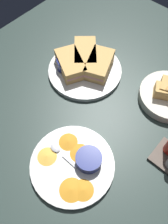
{
  "coord_description": "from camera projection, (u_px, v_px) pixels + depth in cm",
  "views": [
    {
      "loc": [
        38.22,
        22.85,
        64.84
      ],
      "look_at": [
        10.94,
        -1.41,
        3.0
      ],
      "focal_mm": 37.1,
      "sensor_mm": 36.0,
      "label": 1
    }
  ],
  "objects": [
    {
      "name": "ramekin_light_gravy",
      "position": [
        89.0,
        159.0,
        0.64
      ],
      "size": [
        7.37,
        7.37,
        3.2
      ],
      "color": "navy",
      "rests_on": "plate_chips_companion"
    },
    {
      "name": "ramekin_dark_sauce",
      "position": [
        68.0,
        62.0,
        0.81
      ],
      "size": [
        7.9,
        7.9,
        4.05
      ],
      "color": "#0C144C",
      "rests_on": "plate_sandwich_main"
    },
    {
      "name": "sandwich_half_near",
      "position": [
        99.0,
        65.0,
        0.8
      ],
      "size": [
        14.92,
        11.95,
        4.8
      ],
      "color": "tan",
      "rests_on": "plate_sandwich_main"
    },
    {
      "name": "ground_plane",
      "position": [
        108.0,
        101.0,
        0.79
      ],
      "size": [
        110.0,
        110.0,
        3.0
      ],
      "primitive_type": "cube",
      "color": "#283833"
    },
    {
      "name": "plantain_chip_scatter",
      "position": [
        70.0,
        167.0,
        0.64
      ],
      "size": [
        17.92,
        20.9,
        0.6
      ],
      "color": "gold",
      "rests_on": "plate_chips_companion"
    },
    {
      "name": "spoon_by_dark_ramekin",
      "position": [
        85.0,
        68.0,
        0.82
      ],
      "size": [
        6.77,
        9.0,
        0.8
      ],
      "color": "silver",
      "rests_on": "plate_sandwich_main"
    },
    {
      "name": "sandwich_half_extra",
      "position": [
        71.0,
        64.0,
        0.81
      ],
      "size": [
        12.77,
        15.04,
        4.8
      ],
      "color": "tan",
      "rests_on": "plate_sandwich_main"
    },
    {
      "name": "bread_basket_rear",
      "position": [
        168.0,
        95.0,
        0.76
      ],
      "size": [
        19.44,
        19.44,
        7.29
      ],
      "color": "silver",
      "rests_on": "ground_plane"
    },
    {
      "name": "plate_sandwich_main",
      "position": [
        85.0,
        70.0,
        0.83
      ],
      "size": [
        26.2,
        26.2,
        1.6
      ],
      "primitive_type": "cylinder",
      "color": "silver",
      "rests_on": "ground_plane"
    },
    {
      "name": "sandwich_half_far",
      "position": [
        85.0,
        54.0,
        0.83
      ],
      "size": [
        14.73,
        14.37,
        4.8
      ],
      "color": "tan",
      "rests_on": "plate_sandwich_main"
    },
    {
      "name": "spoon_by_gravy_ramekin",
      "position": [
        59.0,
        152.0,
        0.66
      ],
      "size": [
        2.21,
        9.85,
        0.8
      ],
      "color": "silver",
      "rests_on": "plate_chips_companion"
    },
    {
      "name": "plate_chips_companion",
      "position": [
        72.0,
        165.0,
        0.66
      ],
      "size": [
        23.93,
        23.93,
        1.6
      ],
      "primitive_type": "cylinder",
      "color": "silver",
      "rests_on": "ground_plane"
    }
  ]
}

